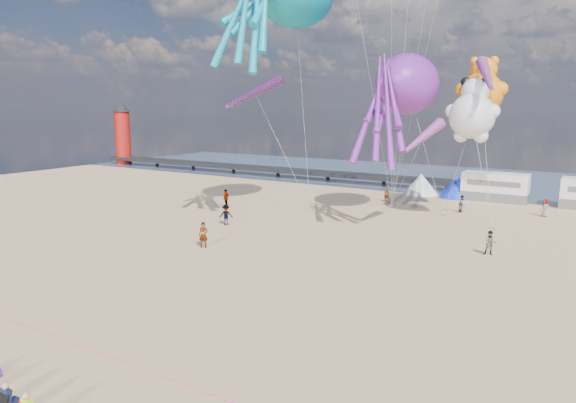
{
  "coord_description": "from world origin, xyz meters",
  "views": [
    {
      "loc": [
        15.24,
        -17.61,
        9.98
      ],
      "look_at": [
        0.85,
        6.0,
        4.83
      ],
      "focal_mm": 32.0,
      "sensor_mm": 36.0,
      "label": 1
    }
  ],
  "objects_px": {
    "beachgoer_1": "(490,243)",
    "sandbag_e": "(392,205)",
    "sandbag_a": "(310,209)",
    "sandbag_b": "(443,215)",
    "windsock_mid": "(486,74)",
    "windsock_right": "(424,137)",
    "beachgoer_7": "(462,204)",
    "beachgoer_0": "(545,208)",
    "beachgoer_2": "(226,215)",
    "lighthouse": "(123,138)",
    "tent_blue": "(457,187)",
    "windsock_left": "(255,93)",
    "tent_white": "(421,184)",
    "kite_octopus_purple": "(407,84)",
    "kite_teddy_orange": "(481,94)",
    "beachgoer_3": "(226,198)",
    "kite_panda": "(472,116)",
    "beachgoer_5": "(387,195)",
    "standing_person": "(203,235)",
    "motorhome_0": "(495,187)",
    "sandbag_c": "(492,229)"
  },
  "relations": [
    {
      "from": "beachgoer_0",
      "to": "beachgoer_5",
      "type": "xyz_separation_m",
      "value": [
        -15.01,
        -0.65,
        -0.06
      ]
    },
    {
      "from": "beachgoer_3",
      "to": "beachgoer_7",
      "type": "height_order",
      "value": "beachgoer_3"
    },
    {
      "from": "beachgoer_1",
      "to": "kite_octopus_purple",
      "type": "xyz_separation_m",
      "value": [
        -9.03,
        8.29,
        10.98
      ]
    },
    {
      "from": "standing_person",
      "to": "windsock_right",
      "type": "height_order",
      "value": "windsock_right"
    },
    {
      "from": "kite_teddy_orange",
      "to": "beachgoer_3",
      "type": "bearing_deg",
      "value": -136.58
    },
    {
      "from": "tent_blue",
      "to": "beachgoer_2",
      "type": "relative_size",
      "value": 2.24
    },
    {
      "from": "tent_blue",
      "to": "sandbag_e",
      "type": "relative_size",
      "value": 8.0
    },
    {
      "from": "sandbag_a",
      "to": "sandbag_b",
      "type": "height_order",
      "value": "same"
    },
    {
      "from": "kite_teddy_orange",
      "to": "windsock_mid",
      "type": "relative_size",
      "value": 1.16
    },
    {
      "from": "sandbag_b",
      "to": "lighthouse",
      "type": "bearing_deg",
      "value": 165.99
    },
    {
      "from": "sandbag_c",
      "to": "tent_blue",
      "type": "bearing_deg",
      "value": 113.8
    },
    {
      "from": "windsock_left",
      "to": "beachgoer_0",
      "type": "bearing_deg",
      "value": 29.79
    },
    {
      "from": "tent_white",
      "to": "beachgoer_7",
      "type": "relative_size",
      "value": 2.44
    },
    {
      "from": "motorhome_0",
      "to": "sandbag_c",
      "type": "relative_size",
      "value": 13.2
    },
    {
      "from": "beachgoer_7",
      "to": "beachgoer_3",
      "type": "bearing_deg",
      "value": 127.52
    },
    {
      "from": "kite_panda",
      "to": "windsock_mid",
      "type": "bearing_deg",
      "value": -48.79
    },
    {
      "from": "motorhome_0",
      "to": "beachgoer_3",
      "type": "distance_m",
      "value": 28.53
    },
    {
      "from": "windsock_right",
      "to": "kite_octopus_purple",
      "type": "bearing_deg",
      "value": 147.16
    },
    {
      "from": "lighthouse",
      "to": "sandbag_c",
      "type": "distance_m",
      "value": 67.0
    },
    {
      "from": "sandbag_e",
      "to": "kite_panda",
      "type": "bearing_deg",
      "value": -24.89
    },
    {
      "from": "beachgoer_7",
      "to": "windsock_mid",
      "type": "xyz_separation_m",
      "value": [
        2.33,
        -5.07,
        11.67
      ]
    },
    {
      "from": "beachgoer_2",
      "to": "windsock_left",
      "type": "xyz_separation_m",
      "value": [
        -2.64,
        8.19,
        10.39
      ]
    },
    {
      "from": "beachgoer_5",
      "to": "windsock_mid",
      "type": "bearing_deg",
      "value": -28.4
    },
    {
      "from": "beachgoer_2",
      "to": "tent_white",
      "type": "bearing_deg",
      "value": -142.34
    },
    {
      "from": "tent_blue",
      "to": "windsock_right",
      "type": "height_order",
      "value": "windsock_right"
    },
    {
      "from": "sandbag_a",
      "to": "windsock_mid",
      "type": "xyz_separation_m",
      "value": [
        15.15,
        1.69,
        12.38
      ]
    },
    {
      "from": "beachgoer_3",
      "to": "tent_white",
      "type": "bearing_deg",
      "value": 129.78
    },
    {
      "from": "beachgoer_7",
      "to": "tent_white",
      "type": "bearing_deg",
      "value": 51.43
    },
    {
      "from": "standing_person",
      "to": "beachgoer_2",
      "type": "relative_size",
      "value": 1.04
    },
    {
      "from": "beachgoer_3",
      "to": "beachgoer_5",
      "type": "distance_m",
      "value": 16.86
    },
    {
      "from": "kite_teddy_orange",
      "to": "windsock_right",
      "type": "distance_m",
      "value": 10.14
    },
    {
      "from": "sandbag_b",
      "to": "sandbag_e",
      "type": "distance_m",
      "value": 5.99
    },
    {
      "from": "beachgoer_7",
      "to": "windsock_right",
      "type": "xyz_separation_m",
      "value": [
        -1.02,
        -10.12,
        6.84
      ]
    },
    {
      "from": "sandbag_c",
      "to": "windsock_left",
      "type": "relative_size",
      "value": 0.06
    },
    {
      "from": "beachgoer_1",
      "to": "kite_teddy_orange",
      "type": "bearing_deg",
      "value": 90.9
    },
    {
      "from": "windsock_left",
      "to": "tent_white",
      "type": "bearing_deg",
      "value": 61.51
    },
    {
      "from": "beachgoer_2",
      "to": "kite_octopus_purple",
      "type": "relative_size",
      "value": 0.15
    },
    {
      "from": "standing_person",
      "to": "beachgoer_5",
      "type": "height_order",
      "value": "standing_person"
    },
    {
      "from": "lighthouse",
      "to": "windsock_left",
      "type": "bearing_deg",
      "value": -25.26
    },
    {
      "from": "standing_person",
      "to": "kite_octopus_purple",
      "type": "height_order",
      "value": "kite_octopus_purple"
    },
    {
      "from": "beachgoer_0",
      "to": "beachgoer_2",
      "type": "xyz_separation_m",
      "value": [
        -22.84,
        -17.93,
        0.07
      ]
    },
    {
      "from": "beachgoer_1",
      "to": "kite_panda",
      "type": "relative_size",
      "value": 0.26
    },
    {
      "from": "beachgoer_7",
      "to": "windsock_mid",
      "type": "bearing_deg",
      "value": -142.79
    },
    {
      "from": "beachgoer_1",
      "to": "sandbag_e",
      "type": "xyz_separation_m",
      "value": [
        -11.7,
        12.95,
        -0.73
      ]
    },
    {
      "from": "kite_teddy_orange",
      "to": "beachgoer_5",
      "type": "bearing_deg",
      "value": -171.68
    },
    {
      "from": "windsock_right",
      "to": "beachgoer_7",
      "type": "bearing_deg",
      "value": 108.63
    },
    {
      "from": "standing_person",
      "to": "beachgoer_5",
      "type": "relative_size",
      "value": 1.21
    },
    {
      "from": "sandbag_e",
      "to": "sandbag_a",
      "type": "bearing_deg",
      "value": -135.46
    },
    {
      "from": "beachgoer_0",
      "to": "sandbag_a",
      "type": "distance_m",
      "value": 21.62
    },
    {
      "from": "lighthouse",
      "to": "tent_blue",
      "type": "xyz_separation_m",
      "value": [
        58.0,
        -4.0,
        -3.3
      ]
    }
  ]
}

